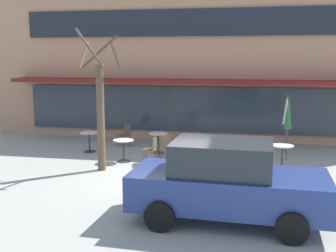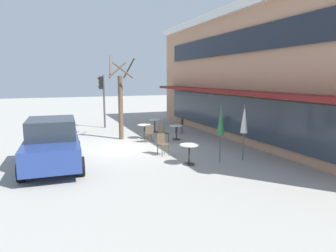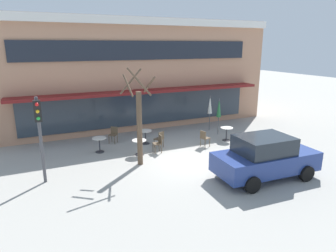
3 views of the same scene
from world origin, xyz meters
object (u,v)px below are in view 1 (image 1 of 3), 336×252
(cafe_chair_0, at_px, (165,145))
(cafe_chair_3, at_px, (227,153))
(cafe_table_near_wall, at_px, (124,147))
(parked_sedan, at_px, (227,181))
(cafe_table_by_tree, at_px, (89,139))
(patio_umbrella_cream_folded, at_px, (288,113))
(cafe_chair_2, at_px, (152,148))
(cafe_table_mid_patio, at_px, (282,153))
(patio_umbrella_green_folded, at_px, (287,110))
(cafe_chair_1, at_px, (125,133))
(street_tree, at_px, (100,108))
(cafe_table_streetside, at_px, (158,140))

(cafe_chair_0, relative_size, cafe_chair_3, 1.00)
(cafe_table_near_wall, relative_size, parked_sedan, 0.18)
(cafe_table_near_wall, relative_size, cafe_table_by_tree, 1.00)
(patio_umbrella_cream_folded, relative_size, cafe_chair_2, 2.47)
(cafe_table_near_wall, xyz_separation_m, cafe_table_mid_patio, (5.24, 0.13, 0.00))
(cafe_chair_0, distance_m, parked_sedan, 5.69)
(patio_umbrella_green_folded, distance_m, cafe_chair_1, 6.26)
(patio_umbrella_green_folded, relative_size, cafe_chair_3, 2.47)
(cafe_chair_2, bearing_deg, cafe_chair_1, 124.04)
(cafe_chair_1, height_order, parked_sedan, parked_sedan)
(cafe_table_near_wall, relative_size, street_tree, 0.17)
(cafe_table_by_tree, relative_size, cafe_chair_3, 0.85)
(cafe_table_mid_patio, height_order, patio_umbrella_cream_folded, patio_umbrella_cream_folded)
(cafe_table_streetside, bearing_deg, parked_sedan, -64.79)
(cafe_table_mid_patio, distance_m, parked_sedan, 4.96)
(patio_umbrella_cream_folded, bearing_deg, cafe_table_near_wall, -166.46)
(cafe_chair_3, height_order, parked_sedan, parked_sedan)
(cafe_table_by_tree, bearing_deg, cafe_chair_0, -11.77)
(patio_umbrella_cream_folded, bearing_deg, parked_sedan, -106.43)
(cafe_table_near_wall, relative_size, patio_umbrella_cream_folded, 0.35)
(cafe_table_by_tree, xyz_separation_m, cafe_chair_2, (2.70, -1.24, 0.01))
(cafe_table_mid_patio, distance_m, cafe_chair_1, 6.32)
(cafe_table_near_wall, distance_m, patio_umbrella_green_folded, 6.08)
(cafe_table_near_wall, bearing_deg, street_tree, -107.95)
(cafe_table_by_tree, xyz_separation_m, cafe_table_mid_patio, (6.93, -1.05, 0.00))
(patio_umbrella_green_folded, bearing_deg, parked_sedan, -104.32)
(cafe_table_mid_patio, bearing_deg, cafe_chair_2, -177.50)
(cafe_chair_0, bearing_deg, cafe_table_streetside, 116.03)
(cafe_table_near_wall, xyz_separation_m, patio_umbrella_green_folded, (5.50, 2.34, 1.11))
(patio_umbrella_cream_folded, height_order, cafe_chair_3, patio_umbrella_cream_folded)
(cafe_table_streetside, xyz_separation_m, parked_sedan, (2.86, -6.07, 0.36))
(cafe_table_mid_patio, bearing_deg, street_tree, -167.17)
(cafe_table_streetside, xyz_separation_m, cafe_table_mid_patio, (4.36, -1.36, 0.00))
(cafe_chair_1, bearing_deg, cafe_chair_0, -42.91)
(cafe_table_mid_patio, xyz_separation_m, parked_sedan, (-1.51, -4.72, 0.36))
(parked_sedan, relative_size, street_tree, 0.98)
(cafe_chair_3, bearing_deg, patio_umbrella_green_folded, 53.09)
(cafe_table_streetside, relative_size, cafe_chair_2, 0.85)
(cafe_chair_2, xyz_separation_m, cafe_chair_3, (2.52, -0.24, 0.00))
(patio_umbrella_cream_folded, height_order, cafe_chair_2, patio_umbrella_cream_folded)
(cafe_table_mid_patio, height_order, cafe_chair_2, cafe_chair_2)
(cafe_table_streetside, bearing_deg, cafe_chair_1, 149.15)
(cafe_table_streetside, bearing_deg, cafe_table_by_tree, -173.31)
(cafe_chair_3, bearing_deg, cafe_table_by_tree, 164.21)
(cafe_table_near_wall, xyz_separation_m, cafe_chair_1, (-0.66, 2.39, 0.01))
(cafe_table_near_wall, bearing_deg, patio_umbrella_cream_folded, 13.54)
(patio_umbrella_cream_folded, bearing_deg, cafe_chair_0, -169.49)
(cafe_table_near_wall, relative_size, cafe_chair_2, 0.85)
(cafe_table_near_wall, distance_m, cafe_table_by_tree, 2.07)
(cafe_chair_1, relative_size, cafe_chair_3, 1.00)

